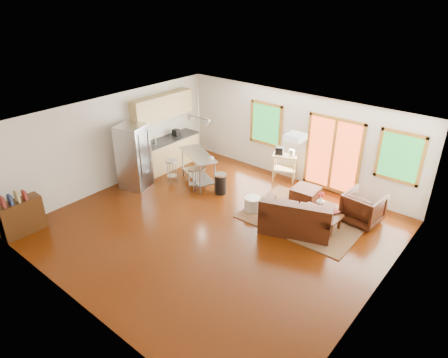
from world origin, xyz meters
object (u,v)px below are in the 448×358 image
Objects in this scene: rug at (304,217)px; coffee_table at (320,215)px; ottoman at (305,195)px; kitchen_cart at (284,158)px; loveseat at (296,219)px; refrigerator at (134,157)px; armchair at (363,206)px; island at (198,163)px.

coffee_table reaches higher than rug.
ottoman is 1.45m from kitchen_cart.
coffee_table is 0.94× the size of kitchen_cart.
coffee_table is at bearing -43.96° from ottoman.
kitchen_cart is (-1.99, 1.55, 0.39)m from coffee_table.
rug is 2.84× the size of coffee_table.
ottoman is at bearing 90.07° from loveseat.
loveseat is 1.00× the size of refrigerator.
rug is at bearing 1.18° from refrigerator.
rug is 1.43m from armchair.
loveseat reaches higher than rug.
island is (1.24, 1.27, -0.28)m from refrigerator.
rug is 2.19m from kitchen_cart.
island is at bearing 17.34° from armchair.
refrigerator reaches higher than loveseat.
rug is at bearing 5.05° from island.
island reaches higher than loveseat.
rug is 1.80× the size of island.
armchair is at bearing 4.14° from refrigerator.
ottoman is 3.15m from island.
kitchen_cart is (-2.68, 0.68, 0.29)m from armchair.
kitchen_cart is at bearing -9.72° from armchair.
armchair is at bearing 2.02° from ottoman.
coffee_table is at bearing 56.23° from armchair.
ottoman is (-0.38, 0.68, 0.20)m from rug.
refrigerator reaches higher than ottoman.
armchair is at bearing 33.16° from loveseat.
armchair is 0.47× the size of refrigerator.
armchair reaches higher than ottoman.
rug is 3.41m from island.
kitchen_cart is (1.82, 1.71, 0.08)m from island.
loveseat is at bearing -51.60° from kitchen_cart.
loveseat is at bearing -79.87° from rug.
island is 1.49× the size of kitchen_cart.
kitchen_cart reaches higher than ottoman.
loveseat is 0.63m from coffee_table.
ottoman is at bearing -32.51° from kitchen_cart.
island is (-3.34, -0.30, 0.62)m from rug.
coffee_table is at bearing 2.36° from island.
refrigerator is at bearing -135.75° from kitchen_cart.
island is at bearing -177.64° from coffee_table.
armchair is 2.78m from kitchen_cart.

